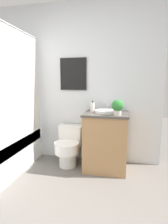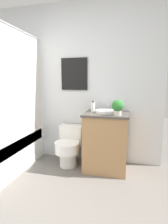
{
  "view_description": "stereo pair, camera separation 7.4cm",
  "coord_description": "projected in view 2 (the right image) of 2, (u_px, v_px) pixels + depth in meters",
  "views": [
    {
      "loc": [
        0.95,
        -0.8,
        1.27
      ],
      "look_at": [
        0.46,
        1.5,
        0.88
      ],
      "focal_mm": 28.0,
      "sensor_mm": 36.0,
      "label": 1
    },
    {
      "loc": [
        1.02,
        -0.79,
        1.27
      ],
      "look_at": [
        0.46,
        1.5,
        0.88
      ],
      "focal_mm": 28.0,
      "sensor_mm": 36.0,
      "label": 2
    }
  ],
  "objects": [
    {
      "name": "wall_back",
      "position": [
        64.0,
        84.0,
        2.89
      ],
      "size": [
        3.13,
        0.07,
        2.5
      ],
      "color": "silver",
      "rests_on": "ground_plane"
    },
    {
      "name": "toilet",
      "position": [
        69.0,
        146.0,
        2.72
      ],
      "size": [
        0.37,
        0.5,
        0.6
      ],
      "color": "white",
      "rests_on": "ground_plane"
    },
    {
      "name": "vanity",
      "position": [
        106.0,
        141.0,
        2.56
      ],
      "size": [
        0.63,
        0.52,
        0.85
      ],
      "color": "#AD7F51",
      "rests_on": "ground_plane"
    },
    {
      "name": "soap_bottle",
      "position": [
        93.0,
        107.0,
        2.59
      ],
      "size": [
        0.06,
        0.06,
        0.16
      ],
      "color": "silver",
      "rests_on": "vanity"
    },
    {
      "name": "potted_plant",
      "position": [
        118.0,
        107.0,
        2.31
      ],
      "size": [
        0.16,
        0.16,
        0.21
      ],
      "color": "beige",
      "rests_on": "vanity"
    },
    {
      "name": "sink",
      "position": [
        107.0,
        111.0,
        2.51
      ],
      "size": [
        0.33,
        0.36,
        0.13
      ],
      "color": "white",
      "rests_on": "vanity"
    },
    {
      "name": "shower_area",
      "position": [
        3.0,
        150.0,
        2.57
      ],
      "size": [
        0.67,
        1.3,
        1.98
      ],
      "color": "white",
      "rests_on": "ground_plane"
    }
  ]
}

